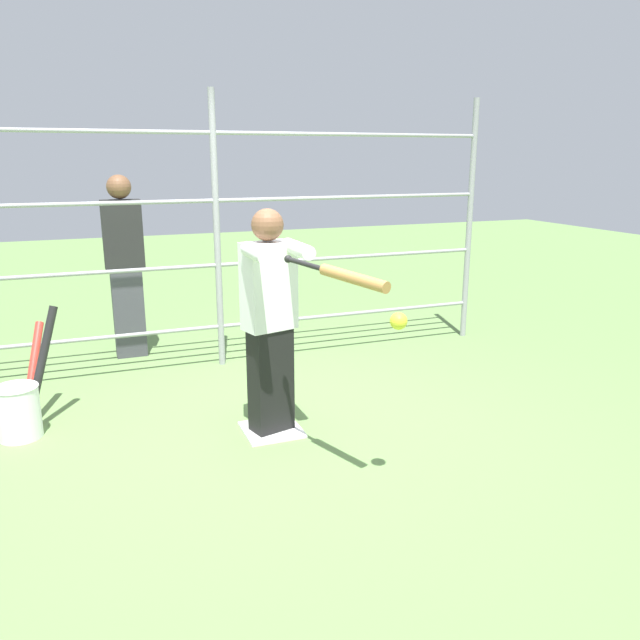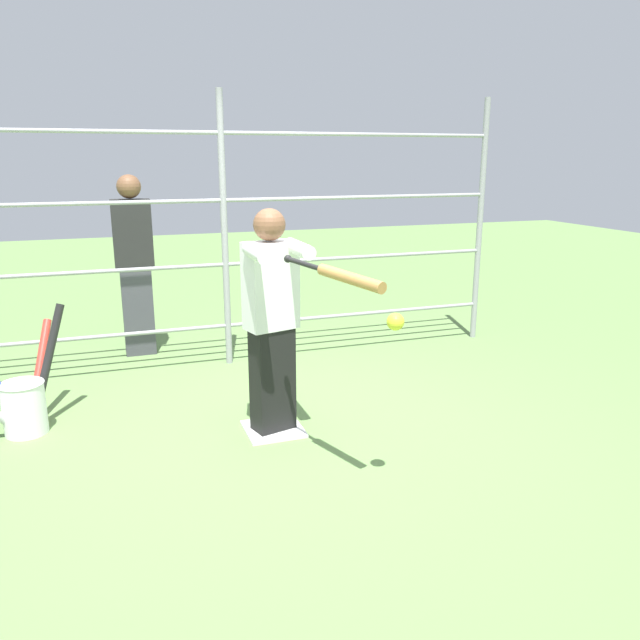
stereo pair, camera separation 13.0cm
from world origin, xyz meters
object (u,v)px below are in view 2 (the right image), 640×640
bat_bucket (22,399)px  bystander_behind_fence (135,263)px  batter (272,316)px  softball_in_flight (395,322)px  baseball_bat_swinging (342,276)px

bat_bucket → bystander_behind_fence: size_ratio=0.50×
batter → bystander_behind_fence: bystander_behind_fence is taller
softball_in_flight → baseball_bat_swinging: bearing=-40.0°
baseball_bat_swinging → bystander_behind_fence: 3.24m
softball_in_flight → bystander_behind_fence: (1.17, -3.28, -0.14)m
softball_in_flight → bystander_behind_fence: size_ratio=0.06×
batter → bystander_behind_fence: size_ratio=0.90×
baseball_bat_swinging → softball_in_flight: 0.38m
batter → bat_bucket: (1.67, -0.58, -0.61)m
bat_bucket → softball_in_flight: bearing=141.5°
baseball_bat_swinging → softball_in_flight: (-0.24, 0.20, -0.23)m
softball_in_flight → bystander_behind_fence: bearing=-70.3°
batter → baseball_bat_swinging: bearing=100.9°
baseball_bat_swinging → softball_in_flight: baseball_bat_swinging is taller
bat_bucket → bystander_behind_fence: 1.97m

